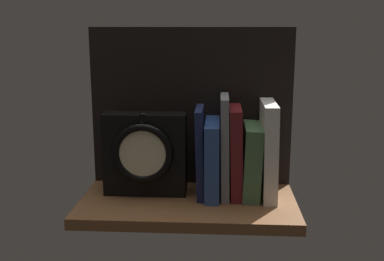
# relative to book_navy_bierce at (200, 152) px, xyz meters

# --- Properties ---
(ground_plane) EXTENTS (0.50, 0.27, 0.03)m
(ground_plane) POSITION_rel_book_navy_bierce_xyz_m (-0.03, -0.04, -0.12)
(ground_plane) COLOR brown
(back_panel) EXTENTS (0.50, 0.01, 0.40)m
(back_panel) POSITION_rel_book_navy_bierce_xyz_m (-0.03, 0.09, 0.09)
(back_panel) COLOR black
(back_panel) RESTS_ON ground_plane
(book_navy_bierce) EXTENTS (0.02, 0.13, 0.21)m
(book_navy_bierce) POSITION_rel_book_navy_bierce_xyz_m (0.00, 0.00, 0.00)
(book_navy_bierce) COLOR #192147
(book_navy_bierce) RESTS_ON ground_plane
(book_blue_modern) EXTENTS (0.04, 0.16, 0.18)m
(book_blue_modern) POSITION_rel_book_navy_bierce_xyz_m (0.03, 0.00, -0.02)
(book_blue_modern) COLOR #2D4C8E
(book_blue_modern) RESTS_ON ground_plane
(book_gray_chess) EXTENTS (0.02, 0.13, 0.24)m
(book_gray_chess) POSITION_rel_book_navy_bierce_xyz_m (0.06, 0.00, 0.01)
(book_gray_chess) COLOR gray
(book_gray_chess) RESTS_ON ground_plane
(book_maroon_dawkins) EXTENTS (0.03, 0.13, 0.21)m
(book_maroon_dawkins) POSITION_rel_book_navy_bierce_xyz_m (0.08, 0.00, 0.00)
(book_maroon_dawkins) COLOR maroon
(book_maroon_dawkins) RESTS_ON ground_plane
(book_green_romantic) EXTENTS (0.05, 0.14, 0.17)m
(book_green_romantic) POSITION_rel_book_navy_bierce_xyz_m (0.12, 0.00, -0.02)
(book_green_romantic) COLOR #476B44
(book_green_romantic) RESTS_ON ground_plane
(book_white_catcher) EXTENTS (0.03, 0.16, 0.23)m
(book_white_catcher) POSITION_rel_book_navy_bierce_xyz_m (0.16, 0.00, 0.01)
(book_white_catcher) COLOR silver
(book_white_catcher) RESTS_ON ground_plane
(framed_clock) EXTENTS (0.20, 0.08, 0.20)m
(framed_clock) POSITION_rel_book_navy_bierce_xyz_m (-0.13, -0.01, -0.01)
(framed_clock) COLOR black
(framed_clock) RESTS_ON ground_plane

